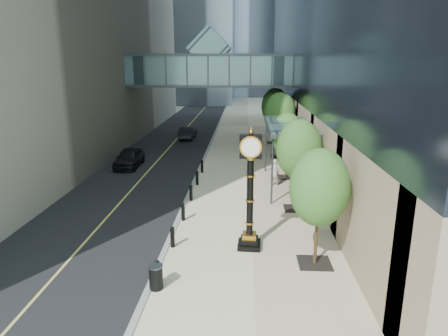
{
  "coord_description": "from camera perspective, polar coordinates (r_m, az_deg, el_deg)",
  "views": [
    {
      "loc": [
        0.57,
        -12.53,
        8.37
      ],
      "look_at": [
        -0.48,
        7.06,
        3.11
      ],
      "focal_mm": 32.0,
      "sensor_mm": 36.0,
      "label": 1
    }
  ],
  "objects": [
    {
      "name": "ground",
      "position": [
        15.08,
        0.41,
        -18.71
      ],
      "size": [
        320.0,
        320.0,
        0.0
      ],
      "primitive_type": "plane",
      "color": "gray",
      "rests_on": "ground"
    },
    {
      "name": "road",
      "position": [
        53.72,
        -5.11,
        5.99
      ],
      "size": [
        8.0,
        180.0,
        0.02
      ],
      "primitive_type": "cube",
      "color": "black",
      "rests_on": "ground"
    },
    {
      "name": "sidewalk",
      "position": [
        53.19,
        3.5,
        5.95
      ],
      "size": [
        8.0,
        180.0,
        0.06
      ],
      "primitive_type": "cube",
      "color": "beige",
      "rests_on": "ground"
    },
    {
      "name": "curb",
      "position": [
        53.3,
        -0.83,
        6.0
      ],
      "size": [
        0.25,
        180.0,
        0.07
      ],
      "primitive_type": "cube",
      "color": "gray",
      "rests_on": "ground"
    },
    {
      "name": "skywalk",
      "position": [
        40.69,
        -2.04,
        14.07
      ],
      "size": [
        17.0,
        4.2,
        5.8
      ],
      "color": "#44636D",
      "rests_on": "ground"
    },
    {
      "name": "entrance_canopy",
      "position": [
        27.01,
        9.25,
        5.92
      ],
      "size": [
        3.0,
        8.0,
        4.38
      ],
      "color": "#383F44",
      "rests_on": "ground"
    },
    {
      "name": "bollard_row",
      "position": [
        23.15,
        -5.26,
        -4.91
      ],
      "size": [
        0.2,
        16.2,
        0.9
      ],
      "color": "black",
      "rests_on": "sidewalk"
    },
    {
      "name": "street_trees",
      "position": [
        30.45,
        8.78,
        5.96
      ],
      "size": [
        2.79,
        28.6,
        5.74
      ],
      "color": "black",
      "rests_on": "sidewalk"
    },
    {
      "name": "street_clock",
      "position": [
        17.9,
        3.73,
        -4.34
      ],
      "size": [
        1.08,
        1.08,
        5.5
      ],
      "rotation": [
        0.0,
        0.0,
        -0.05
      ],
      "color": "black",
      "rests_on": "sidewalk"
    },
    {
      "name": "trash_bin",
      "position": [
        15.73,
        -9.7,
        -15.2
      ],
      "size": [
        0.52,
        0.52,
        0.9
      ],
      "primitive_type": "cylinder",
      "rotation": [
        0.0,
        0.0,
        -0.0
      ],
      "color": "black",
      "rests_on": "sidewalk"
    },
    {
      "name": "pedestrian",
      "position": [
        27.61,
        7.24,
        -0.6
      ],
      "size": [
        0.69,
        0.46,
        1.87
      ],
      "primitive_type": "imported",
      "rotation": [
        0.0,
        0.0,
        3.15
      ],
      "color": "#AEA89F",
      "rests_on": "sidewalk"
    },
    {
      "name": "car_near",
      "position": [
        33.42,
        -13.38,
        1.46
      ],
      "size": [
        1.83,
        4.47,
        1.52
      ],
      "primitive_type": "imported",
      "rotation": [
        0.0,
        0.0,
        0.01
      ],
      "color": "black",
      "rests_on": "road"
    },
    {
      "name": "car_far",
      "position": [
        44.69,
        -5.19,
        5.07
      ],
      "size": [
        1.6,
        4.22,
        1.37
      ],
      "primitive_type": "imported",
      "rotation": [
        0.0,
        0.0,
        3.11
      ],
      "color": "black",
      "rests_on": "road"
    }
  ]
}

